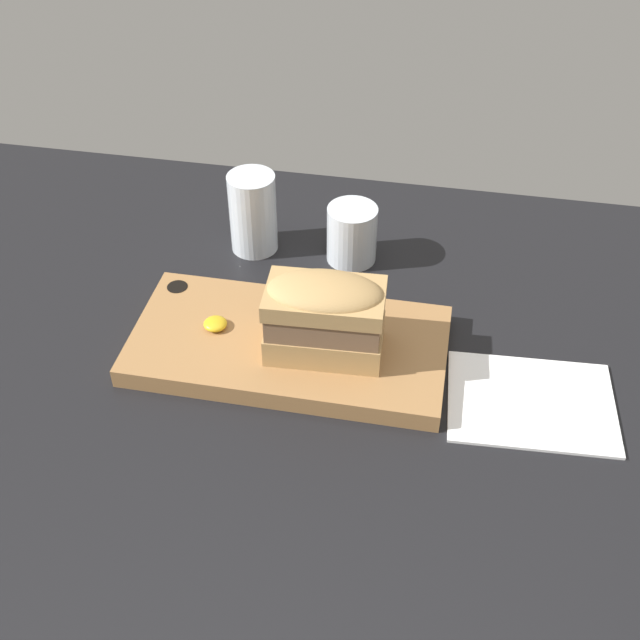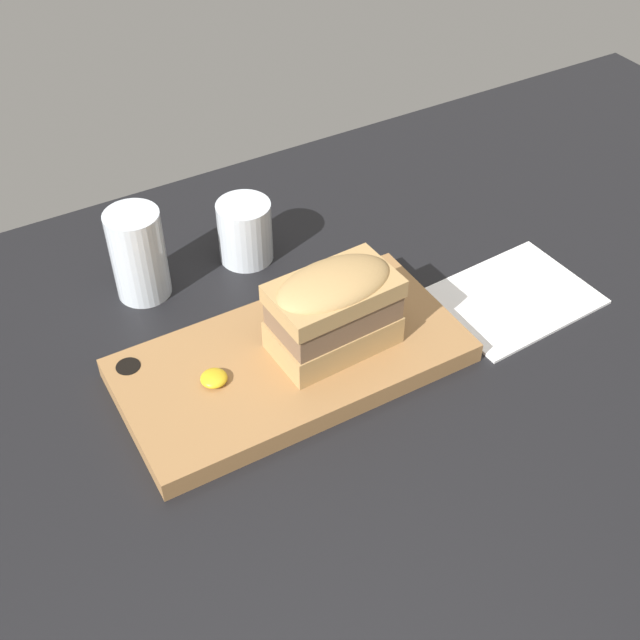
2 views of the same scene
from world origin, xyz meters
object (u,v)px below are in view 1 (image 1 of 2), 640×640
at_px(water_glass, 253,217).
at_px(napkin, 531,402).
at_px(wine_glass, 352,237).
at_px(serving_board, 288,345).
at_px(sandwich, 325,314).

distance_m(water_glass, napkin, 0.46).
bearing_deg(wine_glass, serving_board, -102.27).
xyz_separation_m(serving_board, napkin, (0.30, -0.03, -0.01)).
height_order(sandwich, wine_glass, sandwich).
bearing_deg(serving_board, napkin, -6.05).
bearing_deg(wine_glass, water_glass, 179.79).
distance_m(sandwich, wine_glass, 0.23).
bearing_deg(napkin, wine_glass, 136.21).
relative_size(wine_glass, napkin, 0.42).
xyz_separation_m(serving_board, sandwich, (0.05, -0.01, 0.07)).
bearing_deg(serving_board, water_glass, 114.69).
xyz_separation_m(serving_board, water_glass, (-0.10, 0.21, 0.04)).
relative_size(sandwich, wine_glass, 1.70).
relative_size(serving_board, water_glass, 3.28).
relative_size(water_glass, wine_glass, 1.42).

